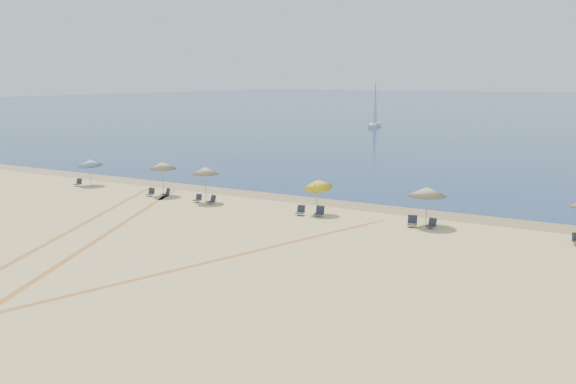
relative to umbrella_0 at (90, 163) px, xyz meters
name	(u,v)px	position (x,y,z in m)	size (l,w,h in m)	color
ground	(41,305)	(19.55, -20.69, -1.90)	(160.00, 160.00, 0.00)	tan
ocean	(569,104)	(19.55, 204.31, -1.89)	(500.00, 500.00, 0.00)	#0C2151
wet_sand	(315,201)	(19.55, 3.31, -1.90)	(500.00, 500.00, 0.00)	olive
umbrella_0	(90,163)	(0.00, 0.00, 0.00)	(2.07, 2.11, 2.27)	gray
umbrella_1	(163,165)	(8.31, -0.39, 0.40)	(2.11, 2.12, 2.64)	gray
umbrella_2	(205,171)	(12.78, -0.90, 0.39)	(1.94, 1.94, 2.63)	gray
umbrella_3	(318,184)	(21.69, -0.43, 0.11)	(1.86, 1.94, 2.50)	gray
umbrella_4	(427,192)	(28.93, -0.05, 0.19)	(2.34, 2.34, 2.43)	gray
chair_0	(78,183)	(-0.53, -0.89, -1.63)	(0.61, 0.68, 0.61)	#1D212C
chair_1	(151,193)	(7.81, -1.29, -1.63)	(0.59, 0.66, 0.61)	#1D212C
chair_2	(166,193)	(8.94, -0.79, -1.63)	(0.71, 0.75, 0.62)	#1D212C
chair_3	(198,199)	(12.41, -1.38, -1.64)	(0.51, 0.59, 0.59)	#1D212C
chair_4	(212,200)	(13.65, -1.36, -1.62)	(0.68, 0.74, 0.63)	#1D212C
chair_5	(301,211)	(20.90, -1.38, -1.62)	(0.65, 0.72, 0.64)	#1D212C
chair_6	(320,212)	(22.16, -1.12, -1.60)	(0.65, 0.73, 0.68)	#1D212C
chair_7	(412,222)	(28.34, -0.87, -1.60)	(0.72, 0.79, 0.68)	#1D212C
chair_8	(432,224)	(29.48, -0.70, -1.63)	(0.59, 0.66, 0.61)	#1D212C
sailboat_0	(375,113)	(-2.25, 70.94, 0.63)	(2.41, 5.78, 8.37)	white
tire_tracks	(127,236)	(14.91, -11.14, -1.90)	(48.47, 42.00, 0.00)	tan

